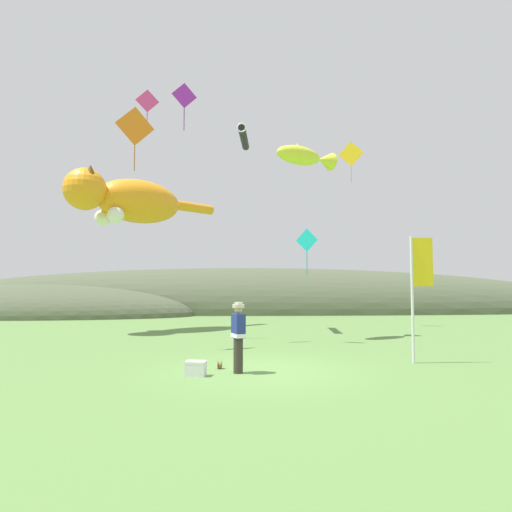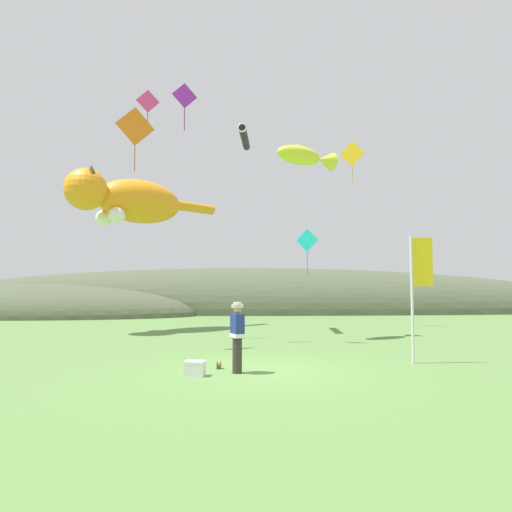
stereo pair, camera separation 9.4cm
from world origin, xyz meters
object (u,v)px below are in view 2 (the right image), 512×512
(kite_spool, at_px, (219,365))
(festival_banner_pole, at_px, (417,280))
(kite_diamond_orange, at_px, (135,127))
(kite_diamond_gold, at_px, (352,154))
(kite_diamond_pink, at_px, (148,102))
(kite_fish_windsock, at_px, (305,156))
(kite_diamond_violet, at_px, (185,96))
(festival_attendant, at_px, (237,335))
(picnic_cooler, at_px, (195,368))
(kite_diamond_teal, at_px, (307,241))
(kite_tube_streamer, at_px, (244,138))
(kite_giant_cat, at_px, (129,200))

(kite_spool, distance_m, festival_banner_pole, 6.12)
(kite_diamond_orange, xyz_separation_m, kite_diamond_gold, (9.73, 8.58, 1.60))
(kite_diamond_pink, bearing_deg, kite_fish_windsock, 1.53)
(kite_diamond_orange, bearing_deg, kite_diamond_violet, 50.27)
(festival_attendant, relative_size, picnic_cooler, 3.34)
(festival_attendant, height_order, kite_diamond_gold, kite_diamond_gold)
(kite_diamond_pink, bearing_deg, festival_attendant, -61.68)
(festival_attendant, bearing_deg, kite_spool, 128.22)
(festival_banner_pole, distance_m, kite_diamond_teal, 5.44)
(kite_fish_windsock, bearing_deg, kite_diamond_orange, -152.99)
(kite_diamond_violet, height_order, kite_diamond_gold, kite_diamond_violet)
(festival_attendant, distance_m, kite_diamond_teal, 7.10)
(kite_spool, bearing_deg, kite_fish_windsock, 64.75)
(kite_diamond_gold, bearing_deg, kite_diamond_teal, -116.51)
(festival_banner_pole, xyz_separation_m, kite_tube_streamer, (-5.00, 9.06, 7.11))
(kite_diamond_orange, bearing_deg, picnic_cooler, -59.56)
(kite_giant_cat, bearing_deg, kite_diamond_gold, 10.01)
(kite_giant_cat, bearing_deg, kite_diamond_orange, -74.16)
(kite_giant_cat, bearing_deg, kite_spool, -63.46)
(kite_diamond_violet, distance_m, kite_diamond_gold, 10.69)
(kite_giant_cat, height_order, kite_diamond_violet, kite_diamond_violet)
(kite_diamond_orange, height_order, kite_diamond_pink, kite_diamond_pink)
(kite_diamond_gold, bearing_deg, kite_diamond_pink, -151.27)
(festival_attendant, height_order, kite_spool, festival_attendant)
(festival_banner_pole, height_order, kite_diamond_pink, kite_diamond_pink)
(kite_diamond_teal, distance_m, kite_diamond_pink, 9.02)
(kite_fish_windsock, xyz_separation_m, kite_diamond_violet, (-4.97, -1.51, 1.95))
(kite_spool, height_order, festival_banner_pole, festival_banner_pole)
(festival_attendant, xyz_separation_m, kite_tube_streamer, (0.14, 10.42, 8.52))
(picnic_cooler, xyz_separation_m, kite_diamond_teal, (3.62, 6.22, 3.74))
(kite_spool, bearing_deg, kite_diamond_gold, 61.82)
(kite_diamond_violet, bearing_deg, picnic_cooler, -79.38)
(festival_attendant, bearing_deg, kite_diamond_violet, 110.27)
(kite_diamond_teal, relative_size, kite_diamond_gold, 0.79)
(kite_diamond_gold, bearing_deg, kite_tube_streamer, -157.98)
(kite_giant_cat, xyz_separation_m, kite_diamond_pink, (1.60, -3.43, 3.59))
(festival_banner_pole, height_order, kite_giant_cat, kite_giant_cat)
(picnic_cooler, bearing_deg, kite_giant_cat, 112.21)
(kite_tube_streamer, distance_m, kite_diamond_pink, 5.15)
(kite_tube_streamer, xyz_separation_m, kite_diamond_teal, (2.45, -4.52, -5.55))
(kite_spool, relative_size, kite_fish_windsock, 0.07)
(festival_banner_pole, bearing_deg, kite_diamond_pink, 146.70)
(kite_giant_cat, relative_size, kite_tube_streamer, 2.19)
(festival_attendant, relative_size, kite_fish_windsock, 0.60)
(kite_fish_windsock, bearing_deg, kite_diamond_violet, -163.15)
(kite_diamond_orange, bearing_deg, kite_diamond_teal, 14.96)
(festival_attendant, height_order, festival_banner_pole, festival_banner_pole)
(festival_banner_pole, relative_size, kite_diamond_pink, 1.92)
(kite_spool, xyz_separation_m, kite_diamond_violet, (-1.72, 5.38, 9.57))
(picnic_cooler, xyz_separation_m, kite_diamond_gold, (7.06, 13.12, 9.21))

